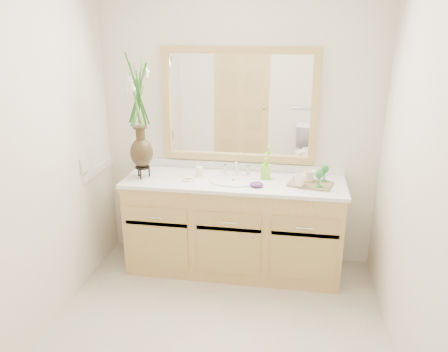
% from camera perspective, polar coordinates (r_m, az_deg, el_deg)
% --- Properties ---
extents(floor, '(2.60, 2.60, 0.00)m').
position_cam_1_polar(floor, '(3.18, -1.62, -21.14)').
color(floor, beige).
rests_on(floor, ground).
extents(wall_back, '(2.40, 0.02, 2.40)m').
position_cam_1_polar(wall_back, '(3.80, 1.95, 6.17)').
color(wall_back, white).
rests_on(wall_back, floor).
extents(wall_front, '(2.40, 0.02, 2.40)m').
position_cam_1_polar(wall_front, '(1.45, -12.30, -17.27)').
color(wall_front, white).
rests_on(wall_front, floor).
extents(wall_left, '(0.02, 2.60, 2.40)m').
position_cam_1_polar(wall_left, '(3.03, -24.73, 1.00)').
color(wall_left, white).
rests_on(wall_left, floor).
extents(wall_right, '(0.02, 2.60, 2.40)m').
position_cam_1_polar(wall_right, '(2.63, 24.79, -1.65)').
color(wall_right, white).
rests_on(wall_right, floor).
extents(vanity, '(1.80, 0.55, 0.80)m').
position_cam_1_polar(vanity, '(3.80, 1.24, -6.64)').
color(vanity, '#DDB96C').
rests_on(vanity, floor).
extents(counter, '(1.84, 0.57, 0.03)m').
position_cam_1_polar(counter, '(3.64, 1.29, -0.74)').
color(counter, white).
rests_on(counter, vanity).
extents(sink, '(0.38, 0.34, 0.23)m').
position_cam_1_polar(sink, '(3.64, 1.25, -1.41)').
color(sink, white).
rests_on(sink, counter).
extents(mirror, '(1.32, 0.04, 0.97)m').
position_cam_1_polar(mirror, '(3.74, 1.94, 9.15)').
color(mirror, white).
rests_on(mirror, wall_back).
extents(switch_plate, '(0.02, 0.12, 0.12)m').
position_cam_1_polar(switch_plate, '(3.71, -17.71, 1.41)').
color(switch_plate, white).
rests_on(switch_plate, wall_left).
extents(door, '(0.80, 0.03, 2.00)m').
position_cam_1_polar(door, '(1.70, -21.68, -20.61)').
color(door, '#DDB96C').
rests_on(door, floor).
extents(flower_vase, '(0.22, 0.22, 0.91)m').
position_cam_1_polar(flower_vase, '(3.61, -11.11, 9.11)').
color(flower_vase, black).
rests_on(flower_vase, counter).
extents(tumbler, '(0.06, 0.06, 0.08)m').
position_cam_1_polar(tumbler, '(3.72, -3.24, 0.59)').
color(tumbler, white).
rests_on(tumbler, counter).
extents(soap_dish, '(0.10, 0.10, 0.03)m').
position_cam_1_polar(soap_dish, '(3.63, -4.60, -0.41)').
color(soap_dish, white).
rests_on(soap_dish, counter).
extents(soap_bottle, '(0.07, 0.08, 0.16)m').
position_cam_1_polar(soap_bottle, '(3.67, 5.46, 0.90)').
color(soap_bottle, '#81DB33').
rests_on(soap_bottle, counter).
extents(purple_dish, '(0.12, 0.10, 0.04)m').
position_cam_1_polar(purple_dish, '(3.49, 4.29, -1.11)').
color(purple_dish, '#5A2571').
rests_on(purple_dish, counter).
extents(tray, '(0.38, 0.30, 0.02)m').
position_cam_1_polar(tray, '(3.59, 11.18, -1.03)').
color(tray, brown).
rests_on(tray, counter).
extents(mug_left, '(0.12, 0.12, 0.10)m').
position_cam_1_polar(mug_left, '(3.50, 9.92, -0.46)').
color(mug_left, white).
rests_on(mug_left, tray).
extents(mug_right, '(0.13, 0.13, 0.10)m').
position_cam_1_polar(mug_right, '(3.61, 11.09, 0.07)').
color(mug_right, white).
rests_on(mug_right, tray).
extents(goblet_front, '(0.06, 0.06, 0.14)m').
position_cam_1_polar(goblet_front, '(3.49, 12.35, 0.11)').
color(goblet_front, '#287831').
rests_on(goblet_front, tray).
extents(goblet_back, '(0.06, 0.06, 0.14)m').
position_cam_1_polar(goblet_back, '(3.62, 13.02, 0.79)').
color(goblet_back, '#287831').
rests_on(goblet_back, tray).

